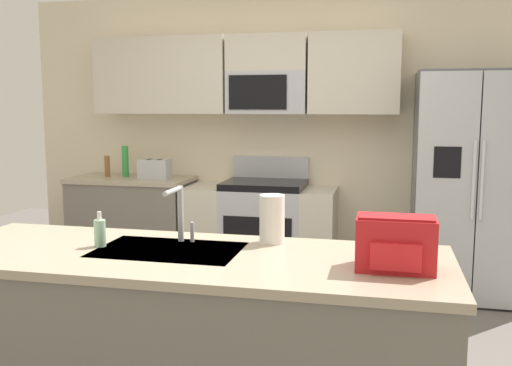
{
  "coord_description": "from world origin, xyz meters",
  "views": [
    {
      "loc": [
        0.84,
        -3.14,
        1.58
      ],
      "look_at": [
        -0.01,
        0.6,
        1.05
      ],
      "focal_mm": 39.8,
      "sensor_mm": 36.0,
      "label": 1
    }
  ],
  "objects_px": {
    "toaster": "(155,169)",
    "backpack": "(396,242)",
    "paper_towel_roll": "(272,219)",
    "soap_dispenser": "(100,233)",
    "bottle_green": "(125,161)",
    "refrigerator": "(470,186)",
    "pepper_mill": "(107,166)",
    "sink_faucet": "(180,209)",
    "range_oven": "(260,231)"
  },
  "relations": [
    {
      "from": "toaster",
      "to": "backpack",
      "type": "relative_size",
      "value": 0.88
    },
    {
      "from": "paper_towel_roll",
      "to": "soap_dispenser",
      "type": "bearing_deg",
      "value": -162.23
    },
    {
      "from": "paper_towel_roll",
      "to": "backpack",
      "type": "xyz_separation_m",
      "value": [
        0.59,
        -0.34,
        -0.0
      ]
    },
    {
      "from": "bottle_green",
      "to": "paper_towel_roll",
      "type": "distance_m",
      "value": 2.97
    },
    {
      "from": "refrigerator",
      "to": "bottle_green",
      "type": "bearing_deg",
      "value": 177.86
    },
    {
      "from": "refrigerator",
      "to": "paper_towel_roll",
      "type": "xyz_separation_m",
      "value": [
        -1.22,
        -2.18,
        0.09
      ]
    },
    {
      "from": "refrigerator",
      "to": "backpack",
      "type": "xyz_separation_m",
      "value": [
        -0.64,
        -2.52,
        0.09
      ]
    },
    {
      "from": "refrigerator",
      "to": "pepper_mill",
      "type": "bearing_deg",
      "value": 178.79
    },
    {
      "from": "paper_towel_roll",
      "to": "sink_faucet",
      "type": "bearing_deg",
      "value": -167.88
    },
    {
      "from": "refrigerator",
      "to": "soap_dispenser",
      "type": "xyz_separation_m",
      "value": [
        -2.02,
        -2.43,
        0.04
      ]
    },
    {
      "from": "sink_faucet",
      "to": "pepper_mill",
      "type": "bearing_deg",
      "value": 124.46
    },
    {
      "from": "sink_faucet",
      "to": "toaster",
      "type": "bearing_deg",
      "value": 115.63
    },
    {
      "from": "range_oven",
      "to": "backpack",
      "type": "bearing_deg",
      "value": -66.24
    },
    {
      "from": "soap_dispenser",
      "to": "backpack",
      "type": "distance_m",
      "value": 1.39
    },
    {
      "from": "refrigerator",
      "to": "bottle_green",
      "type": "distance_m",
      "value": 3.11
    },
    {
      "from": "range_oven",
      "to": "soap_dispenser",
      "type": "bearing_deg",
      "value": -95.56
    },
    {
      "from": "bottle_green",
      "to": "sink_faucet",
      "type": "relative_size",
      "value": 1.04
    },
    {
      "from": "range_oven",
      "to": "soap_dispenser",
      "type": "height_order",
      "value": "range_oven"
    },
    {
      "from": "toaster",
      "to": "sink_faucet",
      "type": "relative_size",
      "value": 0.99
    },
    {
      "from": "bottle_green",
      "to": "backpack",
      "type": "distance_m",
      "value": 3.61
    },
    {
      "from": "toaster",
      "to": "soap_dispenser",
      "type": "relative_size",
      "value": 1.65
    },
    {
      "from": "refrigerator",
      "to": "sink_faucet",
      "type": "bearing_deg",
      "value": -126.31
    },
    {
      "from": "backpack",
      "to": "toaster",
      "type": "bearing_deg",
      "value": 130.06
    },
    {
      "from": "toaster",
      "to": "bottle_green",
      "type": "height_order",
      "value": "bottle_green"
    },
    {
      "from": "backpack",
      "to": "pepper_mill",
      "type": "bearing_deg",
      "value": 135.59
    },
    {
      "from": "refrigerator",
      "to": "toaster",
      "type": "bearing_deg",
      "value": 179.6
    },
    {
      "from": "toaster",
      "to": "backpack",
      "type": "xyz_separation_m",
      "value": [
        2.13,
        -2.54,
        0.03
      ]
    },
    {
      "from": "toaster",
      "to": "paper_towel_roll",
      "type": "distance_m",
      "value": 2.69
    },
    {
      "from": "pepper_mill",
      "to": "paper_towel_roll",
      "type": "bearing_deg",
      "value": -47.57
    },
    {
      "from": "range_oven",
      "to": "pepper_mill",
      "type": "bearing_deg",
      "value": -179.9
    },
    {
      "from": "range_oven",
      "to": "toaster",
      "type": "height_order",
      "value": "range_oven"
    },
    {
      "from": "pepper_mill",
      "to": "sink_faucet",
      "type": "distance_m",
      "value": 2.84
    },
    {
      "from": "range_oven",
      "to": "toaster",
      "type": "bearing_deg",
      "value": -176.97
    },
    {
      "from": "toaster",
      "to": "paper_towel_roll",
      "type": "height_order",
      "value": "paper_towel_roll"
    },
    {
      "from": "pepper_mill",
      "to": "paper_towel_roll",
      "type": "distance_m",
      "value": 3.04
    },
    {
      "from": "toaster",
      "to": "sink_faucet",
      "type": "distance_m",
      "value": 2.54
    },
    {
      "from": "paper_towel_roll",
      "to": "range_oven",
      "type": "bearing_deg",
      "value": 103.79
    },
    {
      "from": "soap_dispenser",
      "to": "backpack",
      "type": "relative_size",
      "value": 0.53
    },
    {
      "from": "range_oven",
      "to": "sink_faucet",
      "type": "bearing_deg",
      "value": -87.42
    },
    {
      "from": "paper_towel_roll",
      "to": "backpack",
      "type": "height_order",
      "value": "paper_towel_roll"
    },
    {
      "from": "range_oven",
      "to": "bottle_green",
      "type": "xyz_separation_m",
      "value": [
        -1.33,
        0.04,
        0.6
      ]
    },
    {
      "from": "range_oven",
      "to": "backpack",
      "type": "relative_size",
      "value": 4.25
    },
    {
      "from": "refrigerator",
      "to": "sink_faucet",
      "type": "xyz_separation_m",
      "value": [
        -1.67,
        -2.27,
        0.14
      ]
    },
    {
      "from": "bottle_green",
      "to": "sink_faucet",
      "type": "distance_m",
      "value": 2.79
    },
    {
      "from": "pepper_mill",
      "to": "backpack",
      "type": "height_order",
      "value": "backpack"
    },
    {
      "from": "soap_dispenser",
      "to": "backpack",
      "type": "height_order",
      "value": "backpack"
    },
    {
      "from": "pepper_mill",
      "to": "sink_faucet",
      "type": "relative_size",
      "value": 0.71
    },
    {
      "from": "refrigerator",
      "to": "bottle_green",
      "type": "xyz_separation_m",
      "value": [
        -3.11,
        0.12,
        0.12
      ]
    },
    {
      "from": "pepper_mill",
      "to": "backpack",
      "type": "distance_m",
      "value": 3.7
    },
    {
      "from": "range_oven",
      "to": "toaster",
      "type": "distance_m",
      "value": 1.14
    }
  ]
}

